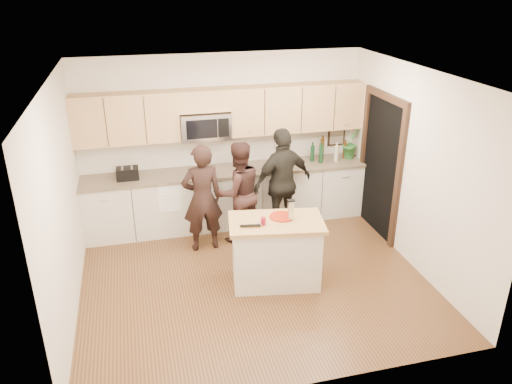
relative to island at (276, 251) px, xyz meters
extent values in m
plane|color=brown|center=(-0.27, 0.15, -0.45)|extent=(4.50, 4.50, 0.00)
cube|color=beige|center=(-0.27, 2.15, 0.90)|extent=(4.50, 0.02, 2.70)
cube|color=beige|center=(-0.27, -1.85, 0.90)|extent=(4.50, 0.02, 2.70)
cube|color=beige|center=(-2.52, 0.15, 0.90)|extent=(0.02, 4.00, 2.70)
cube|color=beige|center=(1.98, 0.15, 0.90)|extent=(0.02, 4.00, 2.70)
cube|color=white|center=(-0.27, 0.15, 2.25)|extent=(4.50, 4.00, 0.02)
cube|color=beige|center=(-0.27, 1.84, 0.00)|extent=(4.50, 0.62, 0.90)
cube|color=#7A6A51|center=(-0.27, 1.83, 0.47)|extent=(4.50, 0.66, 0.04)
cube|color=tan|center=(-1.74, 1.99, 1.37)|extent=(1.55, 0.33, 0.75)
cube|color=tan|center=(0.90, 1.99, 1.37)|extent=(2.17, 0.33, 0.75)
cube|color=tan|center=(-0.58, 1.99, 1.58)|extent=(0.78, 0.33, 0.33)
cube|color=silver|center=(-0.58, 1.95, 1.20)|extent=(0.76, 0.40, 0.40)
cube|color=black|center=(-0.66, 1.75, 1.20)|extent=(0.47, 0.01, 0.29)
cube|color=black|center=(-0.33, 1.75, 1.20)|extent=(0.17, 0.01, 0.29)
cube|color=black|center=(1.97, 1.05, 0.60)|extent=(0.02, 1.05, 2.10)
cube|color=black|center=(1.95, 0.48, 0.60)|extent=(0.06, 0.10, 2.10)
cube|color=black|center=(1.95, 1.63, 0.60)|extent=(0.06, 0.10, 2.10)
cube|color=black|center=(1.95, 1.05, 1.70)|extent=(0.06, 1.25, 0.10)
cube|color=black|center=(1.68, 2.14, 0.83)|extent=(0.30, 0.03, 0.38)
cube|color=tan|center=(1.68, 2.12, 0.83)|extent=(0.24, 0.00, 0.32)
cube|color=white|center=(-1.22, 1.53, 0.25)|extent=(0.34, 0.01, 0.48)
cube|color=white|center=(-1.22, 1.82, 0.48)|extent=(0.34, 0.60, 0.01)
cube|color=beige|center=(0.00, 0.00, -0.03)|extent=(1.19, 0.82, 0.85)
cube|color=#AD7E48|center=(0.00, 0.00, 0.42)|extent=(1.30, 0.89, 0.05)
cylinder|color=maroon|center=(0.10, 0.08, 0.45)|extent=(0.32, 0.32, 0.02)
cube|color=silver|center=(0.18, -0.02, 0.58)|extent=(0.07, 0.06, 0.25)
cube|color=black|center=(0.18, -0.02, 0.72)|extent=(0.08, 0.06, 0.02)
cylinder|color=maroon|center=(-0.19, -0.07, 0.50)|extent=(0.06, 0.06, 0.10)
cube|color=#AD7E48|center=(-0.32, -0.03, 0.45)|extent=(0.25, 0.19, 0.02)
cube|color=black|center=(-0.36, -0.10, 0.47)|extent=(0.26, 0.07, 0.02)
cube|color=silver|center=(-0.26, -0.07, 0.47)|extent=(0.18, 0.05, 0.01)
cube|color=black|center=(-1.79, 1.82, 0.57)|extent=(0.33, 0.24, 0.17)
cube|color=silver|center=(-1.86, 1.82, 0.66)|extent=(0.03, 0.17, 0.00)
cube|color=silver|center=(-1.72, 1.82, 0.66)|extent=(0.03, 0.17, 0.00)
cylinder|color=#103218|center=(1.17, 1.89, 0.65)|extent=(0.07, 0.07, 0.32)
cylinder|color=#3E240B|center=(1.37, 1.96, 0.69)|extent=(0.07, 0.07, 0.40)
cylinder|color=#ACA587|center=(1.54, 1.77, 0.65)|extent=(0.07, 0.07, 0.33)
cylinder|color=#3E240B|center=(1.74, 1.88, 0.65)|extent=(0.07, 0.07, 0.32)
cylinder|color=#103218|center=(1.28, 1.77, 0.66)|extent=(0.07, 0.07, 0.35)
imported|color=#2A692A|center=(1.83, 1.87, 0.75)|extent=(0.36, 0.33, 0.53)
imported|color=black|center=(-0.78, 1.12, 0.36)|extent=(0.62, 0.43, 1.62)
imported|color=black|center=(-0.22, 1.26, 0.33)|extent=(0.87, 0.74, 1.57)
imported|color=black|center=(0.48, 1.28, 0.40)|extent=(1.09, 0.70, 1.72)
camera|label=1|loc=(-1.63, -5.41, 3.30)|focal=35.00mm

